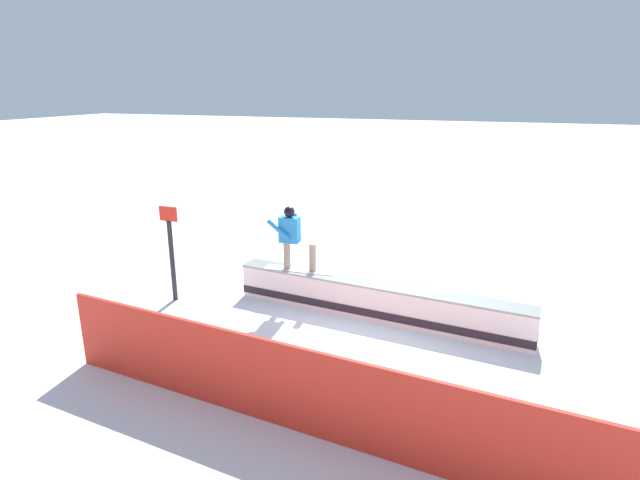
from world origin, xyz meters
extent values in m
plane|color=white|center=(0.00, 0.00, 0.00)|extent=(120.00, 120.00, 0.00)
cube|color=white|center=(0.00, 0.00, 0.33)|extent=(5.87, 1.08, 0.67)
cube|color=#262129|center=(0.00, 0.00, 0.17)|extent=(5.88, 1.09, 0.16)
cube|color=gray|center=(0.00, 0.00, 0.69)|extent=(5.88, 1.14, 0.04)
cube|color=silver|center=(1.66, -0.19, 0.72)|extent=(1.50, 0.36, 0.01)
cylinder|color=gray|center=(1.94, -0.17, 1.01)|extent=(0.15, 0.15, 0.58)
cylinder|color=gray|center=(1.39, -0.20, 1.01)|extent=(0.15, 0.15, 0.58)
cube|color=#258ED5|center=(1.87, -0.17, 1.56)|extent=(0.41, 0.26, 0.52)
sphere|color=black|center=(1.87, -0.17, 1.93)|extent=(0.22, 0.22, 0.22)
cylinder|color=#258ED5|center=(2.04, 0.00, 1.59)|extent=(0.49, 0.11, 0.41)
cylinder|color=#258ED5|center=(1.78, -0.34, 1.59)|extent=(0.19, 0.10, 0.56)
cube|color=red|center=(0.00, 3.71, 0.61)|extent=(8.07, 0.96, 1.22)
cylinder|color=#262628|center=(4.20, 0.58, 0.86)|extent=(0.10, 0.10, 1.72)
cube|color=red|center=(4.20, 0.58, 1.87)|extent=(0.40, 0.04, 0.30)
camera|label=1|loc=(-2.07, 9.02, 4.35)|focal=28.86mm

